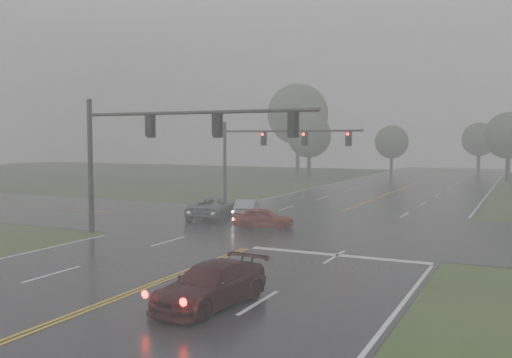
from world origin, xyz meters
The scene contains 15 objects.
ground centered at (0.00, 0.00, 0.00)m, with size 180.00×180.00×0.00m, color #2B421C.
main_road centered at (0.00, 20.00, 0.00)m, with size 18.00×160.00×0.02m, color black.
cross_street centered at (0.00, 22.00, 0.00)m, with size 120.00×14.00×0.02m, color black.
stop_bar centered at (4.50, 14.40, 0.00)m, with size 8.50×0.50×0.01m, color white.
sedan_maroon centered at (3.26, 5.04, 0.00)m, with size 1.89×4.64×1.35m, color black.
sedan_red centered at (-1.91, 20.17, 0.00)m, with size 1.46×3.63×1.24m, color maroon.
sedan_silver centered at (-4.89, 23.89, 0.00)m, with size 1.32×3.77×1.24m, color #969A9D.
car_grey centered at (-6.79, 22.67, 0.00)m, with size 2.44×5.30×1.47m, color slate.
signal_gantry_near centered at (-5.93, 14.64, 5.34)m, with size 13.86×0.33×7.59m.
signal_gantry_far centered at (-6.63, 30.48, 4.74)m, with size 11.66×0.34×6.76m.
tree_nw_a centered at (-14.84, 62.72, 5.78)m, with size 5.98×5.98×8.79m.
tree_ne_a centered at (9.82, 69.05, 5.79)m, with size 6.00×6.00×8.81m.
tree_n_mid centered at (-6.66, 76.57, 4.90)m, with size 5.08×5.08×7.46m.
tree_nw_b centered at (-20.48, 72.78, 9.21)m, with size 9.52×9.52×13.99m.
tree_n_far centered at (4.83, 88.60, 5.30)m, with size 5.49×5.49×8.06m.
Camera 1 is at (12.31, -10.43, 5.33)m, focal length 40.00 mm.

